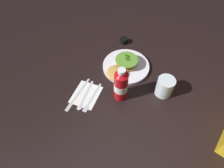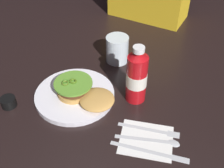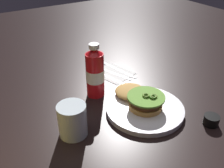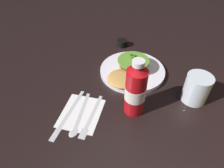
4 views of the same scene
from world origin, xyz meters
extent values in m
plane|color=black|center=(0.00, 0.00, 0.00)|extent=(3.00, 3.00, 0.00)
cylinder|color=white|center=(-0.05, -0.14, 0.01)|extent=(0.27, 0.27, 0.02)
cylinder|color=#C18D46|center=(-0.05, -0.14, 0.03)|extent=(0.11, 0.11, 0.02)
cylinder|color=#512D19|center=(-0.05, -0.14, 0.04)|extent=(0.10, 0.10, 0.02)
cylinder|color=red|center=(-0.05, -0.14, 0.05)|extent=(0.10, 0.10, 0.01)
cylinder|color=#5C932E|center=(-0.05, -0.14, 0.06)|extent=(0.13, 0.13, 0.01)
torus|color=#4D721D|center=(-0.05, -0.13, 0.07)|extent=(0.02, 0.02, 0.01)
torus|color=#587320|center=(-0.07, -0.15, 0.07)|extent=(0.02, 0.02, 0.01)
torus|color=#466A15|center=(-0.05, -0.13, 0.07)|extent=(0.02, 0.02, 0.01)
torus|color=#407A1F|center=(-0.07, -0.15, 0.07)|extent=(0.02, 0.02, 0.01)
ellipsoid|color=#C18D46|center=(0.04, -0.14, 0.03)|extent=(0.11, 0.11, 0.03)
cylinder|color=red|center=(0.13, -0.04, 0.08)|extent=(0.07, 0.07, 0.17)
cone|color=red|center=(0.13, -0.04, 0.18)|extent=(0.06, 0.06, 0.02)
cylinder|color=white|center=(0.13, -0.04, 0.20)|extent=(0.04, 0.04, 0.02)
cylinder|color=white|center=(0.13, -0.04, 0.08)|extent=(0.07, 0.07, 0.05)
cylinder|color=silver|center=(-0.02, 0.12, 0.05)|extent=(0.09, 0.09, 0.10)
cylinder|color=black|center=(-0.22, -0.27, 0.02)|extent=(0.05, 0.05, 0.03)
cube|color=white|center=(0.24, -0.19, 0.00)|extent=(0.18, 0.17, 0.00)
cube|color=silver|center=(0.25, -0.23, 0.00)|extent=(0.20, 0.05, 0.00)
cube|color=silver|center=(0.33, -0.21, 0.00)|extent=(0.08, 0.03, 0.00)
cube|color=silver|center=(0.24, -0.19, 0.00)|extent=(0.18, 0.07, 0.00)
ellipsoid|color=silver|center=(0.31, -0.16, 0.00)|extent=(0.04, 0.03, 0.00)
cube|color=silver|center=(0.22, -0.15, 0.00)|extent=(0.18, 0.06, 0.00)
cube|color=silver|center=(0.30, -0.13, 0.00)|extent=(0.04, 0.03, 0.00)
camera|label=1|loc=(0.58, 0.25, 0.82)|focal=30.24mm
camera|label=2|loc=(0.39, -0.68, 0.66)|focal=44.63mm
camera|label=3|loc=(-0.58, 0.33, 0.53)|focal=40.16mm
camera|label=4|loc=(0.55, 0.11, 0.52)|focal=31.26mm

